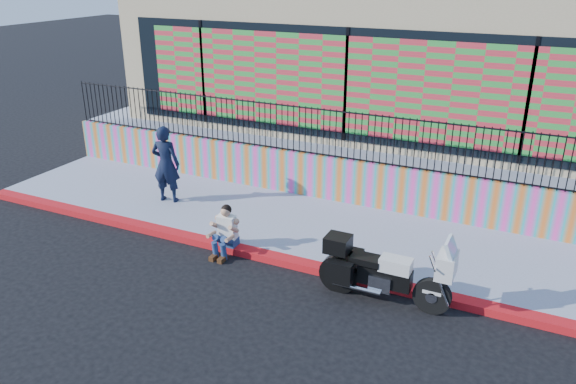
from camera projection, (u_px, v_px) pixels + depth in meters
The scene contains 10 objects.
ground at pixel (271, 261), 11.51m from camera, with size 90.00×90.00×0.00m, color black.
red_curb at pixel (271, 257), 11.48m from camera, with size 16.00×0.30×0.15m, color red.
sidewalk at pixel (304, 226), 12.86m from camera, with size 16.00×3.00×0.15m, color gray.
mural_wall at pixel (331, 178), 13.96m from camera, with size 16.00×0.20×1.10m, color #F13FAA.
metal_fence at pixel (332, 134), 13.52m from camera, with size 15.80×0.04×1.20m, color black, non-canonical shape.
elevated_platform at pixel (388, 130), 18.25m from camera, with size 16.00×10.00×1.25m, color gray.
storefront_building at pixel (392, 49), 17.07m from camera, with size 14.00×8.06×4.00m.
police_motorcycle at pixel (383, 270), 9.93m from camera, with size 2.37×0.78×1.47m.
police_officer at pixel (166, 164), 13.69m from camera, with size 0.70×0.46×1.92m, color black.
seated_man at pixel (224, 236), 11.56m from camera, with size 0.54×0.71×1.06m.
Camera 1 is at (4.67, -8.99, 5.66)m, focal length 35.00 mm.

